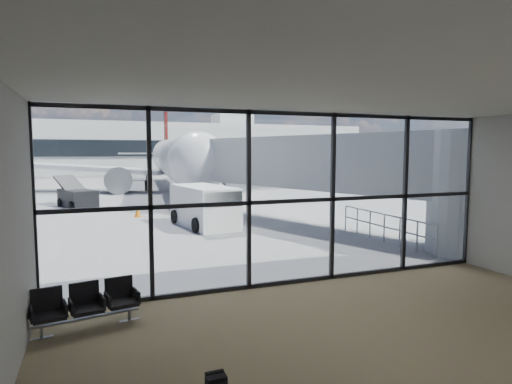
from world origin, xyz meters
TOP-DOWN VIEW (x-y plane):
  - ground at (0.00, 40.00)m, footprint 220.00×220.00m
  - lounge_shell at (0.00, -4.80)m, footprint 12.02×8.01m
  - glass_curtain_wall at (0.00, 0.00)m, footprint 12.10×0.12m
  - jet_bridge at (4.90, 7.07)m, footprint 8.00×16.50m
  - apron_railing at (5.60, 3.50)m, footprint 0.06×5.46m
  - far_terminal at (-0.59, 61.97)m, footprint 80.00×12.20m
  - tree_5 at (-15.00, 72.00)m, footprint 6.27×6.27m
  - seating_row at (-5.02, -1.11)m, footprint 1.99×0.90m
  - airliner at (2.41, 30.19)m, footprint 30.95×35.95m
  - service_van at (-0.01, 9.35)m, footprint 2.61×4.55m
  - belt_loader at (-5.86, 19.04)m, footprint 2.80×4.38m
  - traffic_cone_a at (0.85, 10.37)m, footprint 0.41×0.41m
  - traffic_cone_b at (-2.68, 13.49)m, footprint 0.37×0.37m

SIDE VIEW (x-z plane):
  - ground at x=0.00m, z-range 0.00..0.00m
  - traffic_cone_b at x=-2.68m, z-range -0.01..0.51m
  - traffic_cone_a at x=0.85m, z-range -0.01..0.57m
  - seating_row at x=-5.02m, z-range 0.05..0.93m
  - belt_loader at x=-5.86m, z-range -0.31..1.60m
  - apron_railing at x=5.60m, z-range 0.16..1.27m
  - service_van at x=-0.01m, z-range 0.03..1.90m
  - glass_curtain_wall at x=0.00m, z-range 0.00..4.50m
  - lounge_shell at x=0.00m, z-range 0.40..4.91m
  - jet_bridge at x=4.90m, z-range 0.59..4.92m
  - airliner at x=2.41m, z-range -1.81..7.46m
  - far_terminal at x=-0.59m, z-range -1.29..9.71m
  - tree_5 at x=-15.00m, z-range 1.36..10.39m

